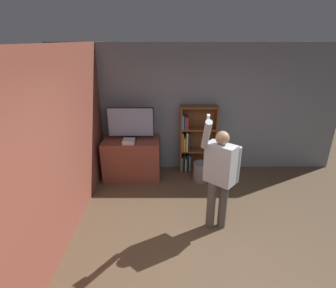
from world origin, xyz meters
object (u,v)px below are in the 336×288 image
Objects in this scene: bookshelf at (194,141)px; waste_bin at (201,172)px; person at (220,173)px; television at (131,123)px; game_console at (129,141)px.

waste_bin is (0.12, -0.46, -0.51)m from bookshelf.
person reaches higher than bookshelf.
television is at bearing 170.20° from waste_bin.
person is (0.18, -1.92, 0.25)m from bookshelf.
waste_bin is (1.44, -0.25, -0.97)m from television.
waste_bin is at bearing -74.80° from bookshelf.
person is (1.50, -1.71, -0.21)m from television.
person is at bearing -43.97° from game_console.
game_console is at bearing -161.18° from bookshelf.
game_console is at bearing 177.31° from person.
bookshelf reaches higher than game_console.
person is (1.52, -1.46, 0.09)m from game_console.
television is at bearing -170.93° from bookshelf.
television is at bearing 85.30° from game_console.
waste_bin is at bearing -9.80° from television.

